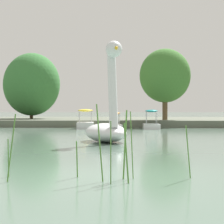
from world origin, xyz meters
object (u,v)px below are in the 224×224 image
Objects in this scene: swan_boat at (107,123)px; pedal_boat_teal at (151,123)px; tree_willow_near_path at (31,84)px; pedal_boat_orange at (114,124)px; tree_broadleaf_right at (165,76)px; pedal_boat_yellow at (85,123)px.

swan_boat reaches higher than pedal_boat_teal.
tree_willow_near_path is at bearing 141.59° from pedal_boat_teal.
tree_broadleaf_right reaches higher than pedal_boat_orange.
pedal_boat_teal is 0.38× the size of tree_broadleaf_right.
pedal_boat_orange is 13.29m from tree_willow_near_path.
pedal_boat_orange is 0.24× the size of tree_willow_near_path.
swan_boat is at bearing -101.40° from tree_broadleaf_right.
pedal_boat_teal is 0.28× the size of tree_willow_near_path.
tree_willow_near_path reaches higher than pedal_boat_yellow.
tree_broadleaf_right is at bearing 46.80° from pedal_boat_orange.
pedal_boat_teal is 6.17m from tree_broadleaf_right.
swan_boat is 19.46m from tree_broadleaf_right.
pedal_boat_teal is at bearing 80.23° from swan_boat.
pedal_boat_teal is 0.96× the size of pedal_boat_yellow.
tree_willow_near_path reaches higher than swan_boat.
tree_willow_near_path is (-11.69, 9.27, 3.60)m from pedal_boat_teal.
pedal_boat_yellow is 0.40× the size of tree_broadleaf_right.
swan_boat reaches higher than pedal_boat_yellow.
tree_willow_near_path reaches higher than pedal_boat_teal.
swan_boat is at bearing -68.58° from tree_willow_near_path.
swan_boat is 14.53m from pedal_boat_yellow.
pedal_boat_yellow is (-2.69, 14.27, -0.40)m from swan_boat.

